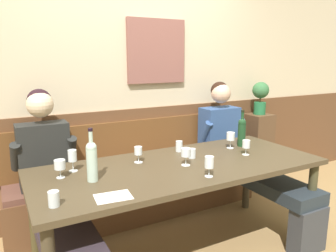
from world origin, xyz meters
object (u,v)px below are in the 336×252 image
(wine_glass_mid_left, at_px, (72,157))
(water_tumbler_right, at_px, (179,146))
(wall_bench, at_px, (142,188))
(wine_glass_left_end, at_px, (186,153))
(water_tumbler_center, at_px, (192,153))
(dining_table, at_px, (181,174))
(wine_bottle_amber_mid, at_px, (92,160))
(wine_glass_near_bucket, at_px, (231,137))
(wine_glass_center_front, at_px, (209,163))
(person_right_seat, at_px, (242,152))
(wine_bottle_clear_water, at_px, (242,131))
(person_center_left_seat, at_px, (53,186))
(potted_plant, at_px, (260,95))
(wine_glass_mid_right, at_px, (138,152))
(wine_glass_by_bottle, at_px, (246,145))
(wine_glass_center_rear, at_px, (60,165))
(water_tumbler_left, at_px, (54,199))

(wine_glass_mid_left, height_order, water_tumbler_right, wine_glass_mid_left)
(wall_bench, bearing_deg, water_tumbler_right, -70.31)
(wine_glass_left_end, xyz_separation_m, water_tumbler_center, (0.14, 0.14, -0.06))
(dining_table, height_order, wine_bottle_amber_mid, wine_bottle_amber_mid)
(dining_table, distance_m, wine_glass_near_bucket, 0.67)
(wall_bench, bearing_deg, wine_glass_center_front, -88.24)
(person_right_seat, bearing_deg, wine_glass_near_bucket, -147.93)
(wine_bottle_clear_water, xyz_separation_m, wine_glass_near_bucket, (-0.14, -0.01, -0.04))
(wall_bench, height_order, person_right_seat, person_right_seat)
(person_center_left_seat, distance_m, wine_glass_mid_left, 0.29)
(wine_glass_center_front, xyz_separation_m, wine_glass_mid_left, (-0.79, 0.55, 0.01))
(wine_bottle_amber_mid, xyz_separation_m, potted_plant, (2.24, 0.81, 0.22))
(wine_glass_mid_right, height_order, wine_glass_mid_left, wine_glass_mid_left)
(potted_plant, bearing_deg, wine_bottle_clear_water, -142.70)
(wine_glass_near_bucket, bearing_deg, wine_glass_by_bottle, -93.96)
(wine_bottle_amber_mid, xyz_separation_m, water_tumbler_right, (0.85, 0.32, -0.10))
(wine_glass_by_bottle, bearing_deg, potted_plant, 41.45)
(wine_bottle_clear_water, bearing_deg, water_tumbler_right, 168.45)
(dining_table, bearing_deg, person_right_seat, 21.65)
(water_tumbler_right, relative_size, potted_plant, 0.24)
(wine_glass_mid_right, bearing_deg, wine_glass_left_end, -39.37)
(dining_table, xyz_separation_m, wine_glass_center_rear, (-0.86, 0.14, 0.16))
(person_right_seat, distance_m, water_tumbler_right, 0.79)
(dining_table, relative_size, wine_glass_left_end, 16.57)
(person_center_left_seat, height_order, wine_glass_near_bucket, person_center_left_seat)
(wine_glass_mid_left, bearing_deg, water_tumbler_center, -8.48)
(wine_glass_by_bottle, height_order, wine_glass_mid_left, wine_glass_mid_left)
(wine_glass_by_bottle, bearing_deg, wine_bottle_amber_mid, 178.71)
(wine_glass_mid_right, distance_m, water_tumbler_right, 0.44)
(wine_glass_near_bucket, bearing_deg, person_right_seat, 32.07)
(wine_bottle_clear_water, xyz_separation_m, wine_glass_center_rear, (-1.61, -0.04, -0.05))
(wall_bench, relative_size, wine_bottle_amber_mid, 7.04)
(wine_glass_center_front, relative_size, wine_glass_near_bucket, 0.98)
(wine_glass_center_front, relative_size, wine_glass_mid_right, 1.14)
(wine_glass_by_bottle, bearing_deg, water_tumbler_left, -171.36)
(dining_table, distance_m, wine_bottle_amber_mid, 0.72)
(wall_bench, height_order, wine_glass_center_rear, wall_bench)
(water_tumbler_left, bearing_deg, wine_glass_left_end, 13.92)
(person_center_left_seat, relative_size, wine_glass_by_bottle, 10.97)
(wine_glass_center_rear, height_order, wine_glass_mid_left, wine_glass_mid_left)
(wine_glass_near_bucket, xyz_separation_m, water_tumbler_center, (-0.46, -0.08, -0.06))
(wall_bench, relative_size, wine_glass_center_rear, 19.95)
(potted_plant, bearing_deg, person_center_left_seat, -169.84)
(wine_glass_by_bottle, distance_m, water_tumbler_right, 0.56)
(person_center_left_seat, xyz_separation_m, wine_glass_left_end, (0.90, -0.40, 0.22))
(wine_glass_near_bucket, bearing_deg, water_tumbler_right, 164.09)
(wine_bottle_clear_water, bearing_deg, wine_glass_near_bucket, -176.16)
(wine_glass_near_bucket, bearing_deg, potted_plant, 33.48)
(dining_table, bearing_deg, wine_glass_center_front, -84.06)
(wall_bench, xyz_separation_m, wine_bottle_clear_water, (0.75, -0.57, 0.62))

